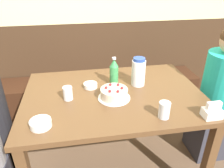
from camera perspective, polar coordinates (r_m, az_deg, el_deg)
ground_plane at (r=2.05m, az=0.35°, el=-20.31°), size 12.00×12.00×0.00m
bench_seat at (r=2.55m, az=-2.88°, el=-3.02°), size 2.20×0.38×0.44m
dining_table at (r=1.63m, az=0.42°, el=-5.16°), size 1.28×0.90×0.73m
birthday_cake at (r=1.51m, az=0.55°, el=-2.53°), size 0.23×0.23×0.09m
water_pitcher at (r=1.67m, az=6.92°, el=3.14°), size 0.10×0.10×0.22m
soju_bottle at (r=1.66m, az=0.53°, el=3.19°), size 0.07×0.07×0.22m
napkin_holder at (r=1.45m, az=24.75°, el=-6.59°), size 0.11×0.08×0.11m
bowl_soup_white at (r=1.32m, az=-18.13°, el=-9.78°), size 0.12×0.12×0.04m
bowl_rice_small at (r=1.66m, az=-5.65°, el=-0.34°), size 0.10×0.10×0.03m
glass_water_tall at (r=1.35m, az=13.50°, el=-6.61°), size 0.07×0.07×0.10m
glass_tumbler_short at (r=1.52m, az=-11.47°, el=-2.37°), size 0.07×0.07×0.09m
person_teal_shirt at (r=2.03m, az=26.15°, el=-3.61°), size 0.34×0.32×1.17m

